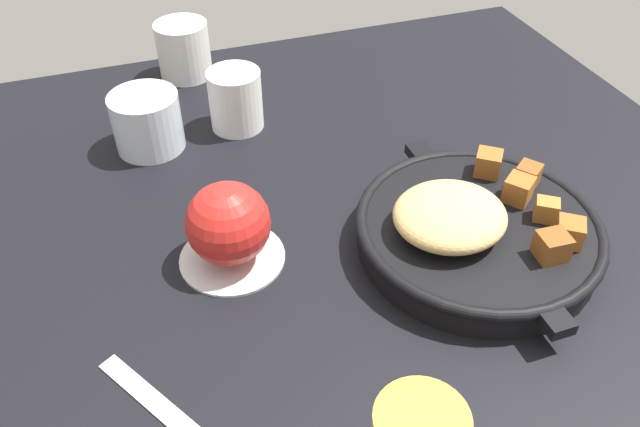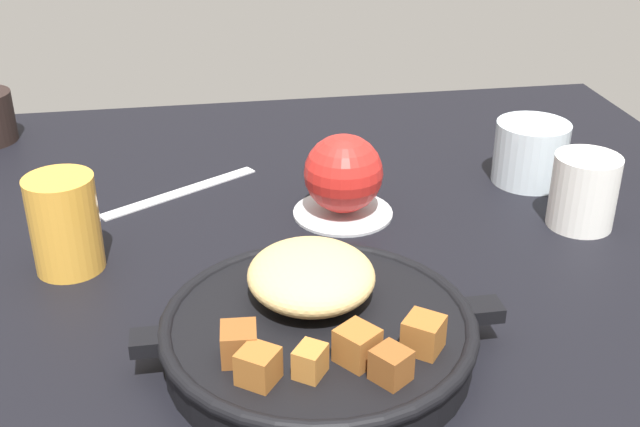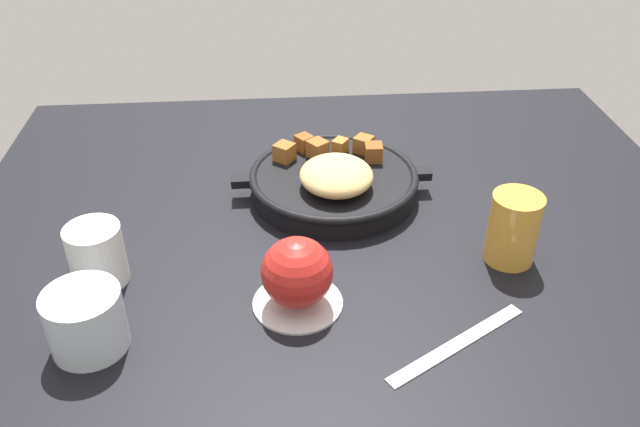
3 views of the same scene
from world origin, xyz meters
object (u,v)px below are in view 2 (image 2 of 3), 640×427
white_creamer_pitcher (584,191)px  cast_iron_skillet (321,326)px  red_apple (343,173)px  juice_glass_amber (65,224)px  butter_knife (181,192)px  water_glass_short (531,153)px

white_creamer_pitcher → cast_iron_skillet: bearing=-150.2°
cast_iron_skillet → white_creamer_pitcher: 34.11cm
cast_iron_skillet → white_creamer_pitcher: size_ratio=3.80×
red_apple → juice_glass_amber: bearing=-166.3°
butter_knife → juice_glass_amber: (-10.18, -14.51, 4.39)cm
red_apple → butter_knife: red_apple is taller
cast_iron_skillet → red_apple: 24.13cm
red_apple → juice_glass_amber: juice_glass_amber is taller
juice_glass_amber → water_glass_short: size_ratio=1.11×
red_apple → white_creamer_pitcher: size_ratio=1.08×
red_apple → water_glass_short: red_apple is taller
butter_knife → white_creamer_pitcher: white_creamer_pitcher is taller
cast_iron_skillet → juice_glass_amber: juice_glass_amber is taller
cast_iron_skillet → white_creamer_pitcher: bearing=29.8°
water_glass_short → juice_glass_amber: bearing=-167.0°
juice_glass_amber → butter_knife: bearing=54.9°
cast_iron_skillet → red_apple: bearing=75.1°
cast_iron_skillet → water_glass_short: bearing=44.4°
white_creamer_pitcher → juice_glass_amber: 50.35cm
water_glass_short → butter_knife: bearing=175.4°
juice_glass_amber → water_glass_short: (49.36, 11.36, -1.07)cm
red_apple → juice_glass_amber: size_ratio=0.89×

